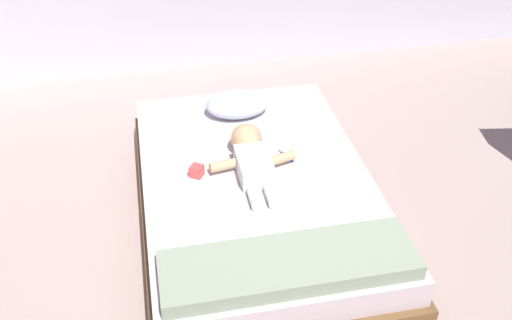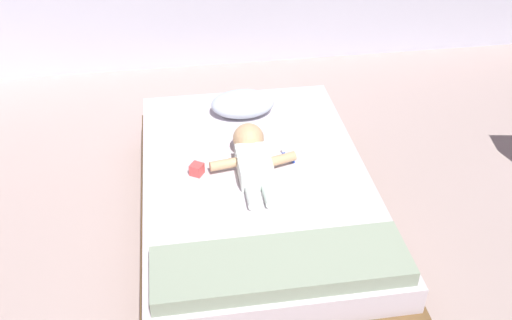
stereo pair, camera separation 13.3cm
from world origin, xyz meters
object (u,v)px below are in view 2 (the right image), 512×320
at_px(bed, 256,199).
at_px(baby, 252,157).
at_px(pillow, 243,104).
at_px(toothbrush, 287,156).
at_px(toy_block, 197,169).

xyz_separation_m(bed, baby, (-0.01, 0.08, 0.25)).
bearing_deg(baby, pillow, 87.73).
relative_size(toothbrush, toy_block, 1.39).
bearing_deg(toothbrush, bed, -146.63).
bearing_deg(toothbrush, baby, -164.35).
bearing_deg(pillow, baby, -92.27).
height_order(bed, baby, baby).
distance_m(pillow, toy_block, 0.71).
bearing_deg(bed, toothbrush, 33.37).
relative_size(pillow, toothbrush, 3.22).
distance_m(toothbrush, toy_block, 0.55).
distance_m(baby, toothbrush, 0.24).
xyz_separation_m(pillow, toy_block, (-0.35, -0.62, -0.04)).
distance_m(bed, toy_block, 0.40).
bearing_deg(baby, toothbrush, 15.65).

